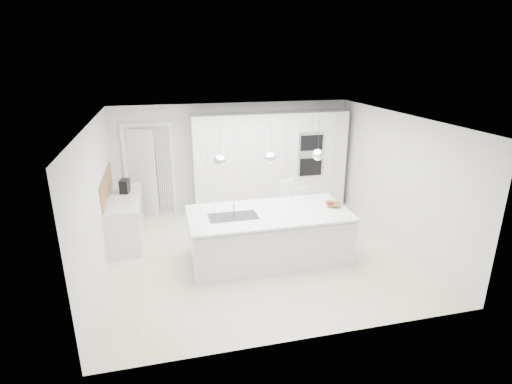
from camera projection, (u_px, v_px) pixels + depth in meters
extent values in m
plane|color=beige|center=(260.00, 252.00, 7.53)|extent=(5.50, 5.50, 0.00)
plane|color=silver|center=(234.00, 157.00, 9.42)|extent=(5.50, 0.00, 5.50)
plane|color=silver|center=(97.00, 202.00, 6.51)|extent=(0.00, 5.00, 5.00)
plane|color=white|center=(260.00, 119.00, 6.72)|extent=(5.50, 5.50, 0.00)
cube|color=silver|center=(270.00, 162.00, 9.36)|extent=(3.60, 0.60, 2.30)
cube|color=white|center=(138.00, 174.00, 8.94)|extent=(0.76, 0.38, 2.00)
cube|color=silver|center=(126.00, 219.00, 7.95)|extent=(0.60, 1.80, 0.86)
cube|color=white|center=(124.00, 198.00, 7.80)|extent=(0.62, 1.82, 0.04)
cube|color=olive|center=(106.00, 186.00, 7.65)|extent=(0.02, 1.80, 0.50)
cube|color=silver|center=(269.00, 237.00, 7.14)|extent=(2.80, 1.20, 0.86)
cube|color=white|center=(269.00, 213.00, 7.04)|extent=(2.84, 1.40, 0.04)
cylinder|color=white|center=(234.00, 204.00, 6.99)|extent=(0.02, 0.02, 0.30)
sphere|color=white|center=(220.00, 161.00, 6.47)|extent=(0.20, 0.20, 0.20)
sphere|color=white|center=(270.00, 158.00, 6.66)|extent=(0.20, 0.20, 0.20)
sphere|color=white|center=(318.00, 155.00, 6.85)|extent=(0.20, 0.20, 0.20)
imported|color=olive|center=(333.00, 205.00, 7.29)|extent=(0.36, 0.36, 0.07)
cube|color=black|center=(125.00, 186.00, 7.99)|extent=(0.21, 0.28, 0.27)
sphere|color=#AA1C2C|center=(330.00, 203.00, 7.28)|extent=(0.08, 0.08, 0.08)
sphere|color=#AA1C2C|center=(332.00, 203.00, 7.27)|extent=(0.07, 0.07, 0.07)
torus|color=gold|center=(334.00, 200.00, 7.29)|extent=(0.24, 0.18, 0.22)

